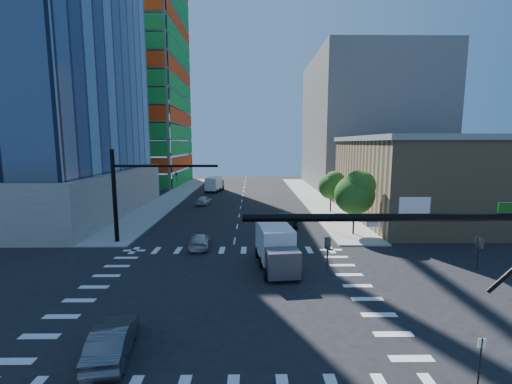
{
  "coord_description": "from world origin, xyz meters",
  "views": [
    {
      "loc": [
        1.78,
        -21.21,
        9.69
      ],
      "look_at": [
        2.11,
        8.0,
        5.52
      ],
      "focal_mm": 24.0,
      "sensor_mm": 36.0,
      "label": 1
    }
  ],
  "objects": [
    {
      "name": "commercial_building",
      "position": [
        25.0,
        22.0,
        5.31
      ],
      "size": [
        20.5,
        22.5,
        10.6
      ],
      "color": "#967C57",
      "rests_on": "ground"
    },
    {
      "name": "no_parking_sign",
      "position": [
        10.7,
        -9.0,
        1.38
      ],
      "size": [
        0.3,
        0.06,
        2.2
      ],
      "color": "black",
      "rests_on": "ground"
    },
    {
      "name": "tree_south",
      "position": [
        12.63,
        13.9,
        4.69
      ],
      "size": [
        4.16,
        4.16,
        6.82
      ],
      "color": "#382316",
      "rests_on": "sidewalk_ne"
    },
    {
      "name": "box_truck_near",
      "position": [
        3.67,
        4.42,
        1.43
      ],
      "size": [
        3.32,
        6.43,
        3.24
      ],
      "rotation": [
        0.0,
        0.0,
        0.11
      ],
      "color": "black",
      "rests_on": "ground"
    },
    {
      "name": "car_sb_cross",
      "position": [
        -4.63,
        -6.58,
        0.75
      ],
      "size": [
        2.26,
        4.77,
        1.51
      ],
      "primitive_type": "imported",
      "rotation": [
        0.0,
        0.0,
        3.29
      ],
      "color": "#4B4C50",
      "rests_on": "ground"
    },
    {
      "name": "bg_building_ne",
      "position": [
        27.0,
        55.0,
        14.0
      ],
      "size": [
        24.0,
        30.0,
        28.0
      ],
      "primitive_type": "cube",
      "color": "slate",
      "rests_on": "ground"
    },
    {
      "name": "road_markings",
      "position": [
        0.0,
        0.0,
        0.01
      ],
      "size": [
        20.0,
        20.0,
        0.01
      ],
      "primitive_type": "cube",
      "color": "silver",
      "rests_on": "ground"
    },
    {
      "name": "tree_north",
      "position": [
        12.93,
        25.9,
        3.99
      ],
      "size": [
        3.54,
        3.52,
        5.78
      ],
      "color": "#382316",
      "rests_on": "sidewalk_ne"
    },
    {
      "name": "car_sb_near",
      "position": [
        -3.17,
        9.89,
        0.64
      ],
      "size": [
        2.15,
        4.56,
        1.29
      ],
      "primitive_type": "imported",
      "rotation": [
        0.0,
        0.0,
        3.22
      ],
      "color": "#BBBBBB",
      "rests_on": "ground"
    },
    {
      "name": "car_nb_far",
      "position": [
        5.6,
        18.02,
        0.75
      ],
      "size": [
        2.75,
        5.5,
        1.5
      ],
      "primitive_type": "imported",
      "rotation": [
        0.0,
        0.0,
        0.05
      ],
      "color": "black",
      "rests_on": "ground"
    },
    {
      "name": "construction_building",
      "position": [
        -27.41,
        61.93,
        24.61
      ],
      "size": [
        25.16,
        34.5,
        70.6
      ],
      "color": "gray",
      "rests_on": "ground"
    },
    {
      "name": "sidewalk_nw",
      "position": [
        -12.5,
        40.0,
        0.07
      ],
      "size": [
        5.0,
        60.0,
        0.15
      ],
      "primitive_type": "cube",
      "color": "gray",
      "rests_on": "ground"
    },
    {
      "name": "box_truck_far",
      "position": [
        -5.73,
        47.37,
        1.32
      ],
      "size": [
        3.43,
        6.03,
        2.98
      ],
      "rotation": [
        0.0,
        0.0,
        2.96
      ],
      "color": "black",
      "rests_on": "ground"
    },
    {
      "name": "sidewalk_ne",
      "position": [
        12.5,
        40.0,
        0.07
      ],
      "size": [
        5.0,
        60.0,
        0.15
      ],
      "primitive_type": "cube",
      "color": "gray",
      "rests_on": "ground"
    },
    {
      "name": "car_sb_mid",
      "position": [
        -5.96,
        32.5,
        0.71
      ],
      "size": [
        2.26,
        4.35,
        1.42
      ],
      "primitive_type": "imported",
      "rotation": [
        0.0,
        0.0,
        2.99
      ],
      "color": "#B4B7BC",
      "rests_on": "ground"
    },
    {
      "name": "ground",
      "position": [
        0.0,
        0.0,
        0.0
      ],
      "size": [
        160.0,
        160.0,
        0.0
      ],
      "primitive_type": "plane",
      "color": "black",
      "rests_on": "ground"
    },
    {
      "name": "signal_mast_nw",
      "position": [
        -10.0,
        11.5,
        5.49
      ],
      "size": [
        10.2,
        0.4,
        9.0
      ],
      "color": "black",
      "rests_on": "sidewalk_nw"
    }
  ]
}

